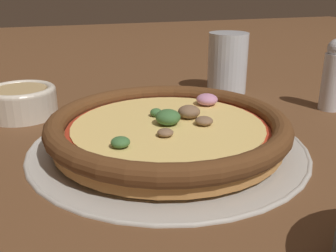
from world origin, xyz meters
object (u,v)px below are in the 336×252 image
Objects in this scene: pizza_tray at (168,144)px; pepper_shaker at (334,75)px; drinking_cup at (228,63)px; bowl_near at (22,100)px; pizza at (168,128)px.

pepper_shaker is (-0.31, -0.06, 0.05)m from pizza_tray.
drinking_cup is at bearing -53.17° from pepper_shaker.
bowl_near is 0.96× the size of drinking_cup.
pepper_shaker is (-0.11, 0.15, 0.00)m from drinking_cup.
bowl_near reaches higher than pizza_tray.
pepper_shaker is at bearing -168.32° from pizza.
pepper_shaker is at bearing 126.83° from drinking_cup.
pepper_shaker is at bearing 165.26° from bowl_near.
pizza_tray is at bearing 133.16° from bowl_near.
drinking_cup is 0.19m from pepper_shaker.
pizza_tray is at bearing 11.71° from pepper_shaker.
drinking_cup reaches higher than pizza_tray.
pizza is 0.31m from pepper_shaker.
pizza_tray is 3.05× the size of pepper_shaker.
pizza is at bearing 48.52° from drinking_cup.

